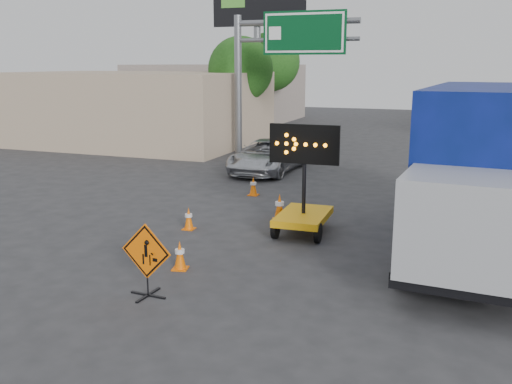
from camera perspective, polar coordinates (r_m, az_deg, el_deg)
The scene contains 15 objects.
ground at distance 10.80m, azimuth -6.51°, elevation -12.04°, with size 100.00×100.00×0.00m, color #2D2D30.
storefront_left_near at distance 34.26m, azimuth -12.25°, elevation 8.27°, with size 14.00×10.00×4.00m, color tan.
storefront_left_far at distance 47.01m, azimuth -3.92°, elevation 9.91°, with size 12.00×10.00×4.40m, color gray.
highway_gantry at distance 28.12m, azimuth 2.15°, elevation 13.89°, with size 6.18×0.38×6.90m.
billboard at distance 37.00m, azimuth 0.28°, elevation 17.16°, with size 6.10×0.54×9.85m.
tree_left_near at distance 33.16m, azimuth -1.55°, elevation 12.15°, with size 3.71×3.71×6.03m.
tree_left_far at distance 40.99m, azimuth 1.47°, elevation 12.87°, with size 4.10×4.10×6.66m.
construction_sign at distance 11.42m, azimuth -10.89°, elevation -6.50°, with size 1.13×0.80×1.49m.
arrow_board at distance 15.43m, azimuth 4.77°, elevation -1.74°, with size 1.87×2.12×2.96m.
pickup_truck at distance 24.13m, azimuth 1.14°, elevation 3.61°, with size 2.25×4.88×1.36m, color silver.
box_truck at distance 14.56m, azimuth 21.50°, elevation 1.13°, with size 3.08×8.51×3.98m.
cone_a at distance 12.91m, azimuth -7.62°, elevation -6.27°, with size 0.40×0.40×0.66m.
cone_b at distance 15.92m, azimuth -6.75°, elevation -2.63°, with size 0.33×0.33×0.63m.
cone_c at distance 16.71m, azimuth 2.37°, elevation -1.51°, with size 0.52×0.52×0.80m.
cone_d at distance 19.87m, azimuth -0.27°, elevation 0.61°, with size 0.34×0.34×0.66m.
Camera 1 is at (4.57, -8.68, 4.51)m, focal length 40.00 mm.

